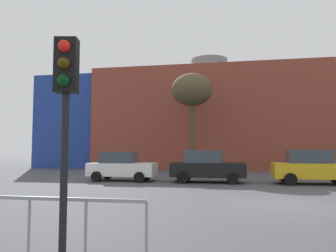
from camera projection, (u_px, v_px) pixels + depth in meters
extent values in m
plane|color=#47474C|center=(290.00, 205.00, 10.82)|extent=(200.00, 200.00, 0.00)
cube|color=brown|center=(210.00, 122.00, 35.38)|extent=(22.15, 12.43, 9.79)
cube|color=navy|center=(86.00, 125.00, 37.95)|extent=(6.60, 11.19, 9.49)
cylinder|color=slate|center=(209.00, 69.00, 35.82)|extent=(4.00, 4.00, 2.00)
cube|color=white|center=(123.00, 169.00, 19.40)|extent=(3.99, 1.71, 0.76)
cube|color=#333D47|center=(119.00, 157.00, 19.50)|extent=(1.99, 1.52, 0.66)
cylinder|color=black|center=(147.00, 175.00, 20.00)|extent=(0.61, 0.21, 0.61)
cylinder|color=black|center=(139.00, 177.00, 18.28)|extent=(0.61, 0.21, 0.61)
cylinder|color=black|center=(107.00, 174.00, 20.46)|extent=(0.61, 0.21, 0.61)
cylinder|color=black|center=(96.00, 177.00, 18.74)|extent=(0.61, 0.21, 0.61)
cube|color=black|center=(208.00, 170.00, 18.49)|extent=(4.19, 1.80, 0.80)
cube|color=#333D47|center=(204.00, 156.00, 18.59)|extent=(2.10, 1.60, 0.70)
cylinder|color=black|center=(232.00, 176.00, 19.12)|extent=(0.64, 0.22, 0.64)
cylinder|color=black|center=(232.00, 178.00, 17.32)|extent=(0.64, 0.22, 0.64)
cylinder|color=black|center=(187.00, 175.00, 19.60)|extent=(0.64, 0.22, 0.64)
cylinder|color=black|center=(182.00, 178.00, 17.80)|extent=(0.64, 0.22, 0.64)
cube|color=gold|center=(314.00, 171.00, 17.47)|extent=(4.26, 1.82, 0.81)
cube|color=#333D47|center=(308.00, 156.00, 17.57)|extent=(2.13, 1.62, 0.71)
cylinder|color=black|center=(336.00, 177.00, 18.11)|extent=(0.65, 0.22, 0.65)
cylinder|color=black|center=(284.00, 176.00, 18.60)|extent=(0.65, 0.22, 0.65)
cylinder|color=black|center=(290.00, 179.00, 16.77)|extent=(0.65, 0.22, 0.65)
cylinder|color=black|center=(64.00, 179.00, 5.17)|extent=(0.12, 0.12, 2.77)
cube|color=black|center=(67.00, 66.00, 5.30)|extent=(0.40, 0.30, 0.90)
sphere|color=red|center=(64.00, 46.00, 5.18)|extent=(0.20, 0.20, 0.20)
sphere|color=#3C2905|center=(64.00, 63.00, 5.16)|extent=(0.20, 0.20, 0.20)
sphere|color=black|center=(63.00, 81.00, 5.14)|extent=(0.20, 0.20, 0.20)
cylinder|color=brown|center=(192.00, 137.00, 25.71)|extent=(0.49, 0.49, 5.75)
ellipsoid|color=brown|center=(192.00, 90.00, 25.99)|extent=(3.29, 3.29, 2.64)
cylinder|color=gray|center=(29.00, 227.00, 5.64)|extent=(0.05, 0.05, 1.00)
cylinder|color=gray|center=(86.00, 230.00, 5.45)|extent=(0.05, 0.05, 1.00)
cylinder|color=gray|center=(146.00, 233.00, 5.26)|extent=(0.05, 0.05, 1.00)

